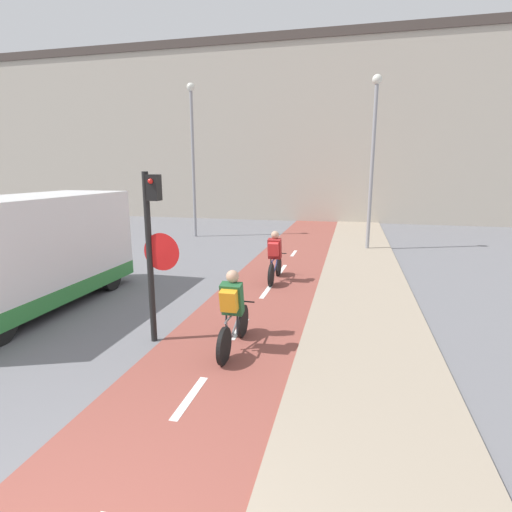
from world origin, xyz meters
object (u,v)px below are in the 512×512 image
at_px(traffic_light_pole, 153,239).
at_px(cyclist_far, 275,257).
at_px(cyclist_near, 233,313).
at_px(van, 27,255).
at_px(street_lamp_far, 193,145).
at_px(street_lamp_sidewalk, 373,145).

bearing_deg(traffic_light_pole, cyclist_far, 73.42).
height_order(cyclist_near, van, van).
bearing_deg(cyclist_far, street_lamp_far, 126.93).
height_order(traffic_light_pole, cyclist_near, traffic_light_pole).
height_order(street_lamp_far, van, street_lamp_far).
bearing_deg(cyclist_near, street_lamp_sidewalk, 75.58).
distance_m(traffic_light_pole, street_lamp_sidewalk, 10.90).
relative_size(traffic_light_pole, cyclist_near, 1.76).
relative_size(traffic_light_pole, street_lamp_far, 0.45).
xyz_separation_m(traffic_light_pole, street_lamp_far, (-3.82, 11.30, 2.28)).
bearing_deg(cyclist_near, cyclist_far, 91.69).
height_order(cyclist_far, van, van).
distance_m(cyclist_far, van, 6.05).
distance_m(street_lamp_sidewalk, cyclist_far, 6.93).
bearing_deg(cyclist_far, van, -144.22).
bearing_deg(cyclist_near, street_lamp_far, 114.94).
relative_size(street_lamp_sidewalk, van, 1.21).
bearing_deg(street_lamp_far, traffic_light_pole, -71.30).
height_order(traffic_light_pole, street_lamp_far, street_lamp_far).
distance_m(street_lamp_far, cyclist_near, 13.00).
bearing_deg(street_lamp_far, cyclist_near, -65.06).
xyz_separation_m(street_lamp_sidewalk, cyclist_near, (-2.56, -9.97, -3.30)).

